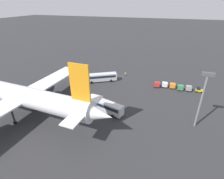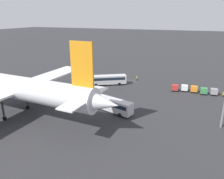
{
  "view_description": "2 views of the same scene",
  "coord_description": "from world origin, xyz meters",
  "px_view_note": "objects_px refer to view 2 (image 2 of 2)",
  "views": [
    {
      "loc": [
        -18.84,
        67.65,
        29.48
      ],
      "look_at": [
        -2.92,
        20.69,
        4.27
      ],
      "focal_mm": 28.0,
      "sensor_mm": 36.0,
      "label": 1
    },
    {
      "loc": [
        -21.46,
        72.92,
        22.61
      ],
      "look_at": [
        -0.95,
        21.4,
        3.72
      ],
      "focal_mm": 35.0,
      "sensor_mm": 36.0,
      "label": 2
    }
  ],
  "objects_px": {
    "worker_person": "(137,78)",
    "cargo_cart_orange": "(194,89)",
    "cargo_cart_green": "(204,91)",
    "cargo_cart_grey": "(214,91)",
    "shuttle_bus_near": "(107,79)",
    "cargo_cart_red": "(175,88)",
    "airplane": "(7,86)",
    "shuttle_bus_far": "(111,104)",
    "cargo_cart_white": "(184,88)"
  },
  "relations": [
    {
      "from": "airplane",
      "to": "worker_person",
      "type": "xyz_separation_m",
      "value": [
        -20.94,
        -38.28,
        -5.98
      ]
    },
    {
      "from": "worker_person",
      "to": "airplane",
      "type": "bearing_deg",
      "value": 61.32
    },
    {
      "from": "worker_person",
      "to": "cargo_cart_white",
      "type": "xyz_separation_m",
      "value": [
        -17.01,
        6.05,
        0.32
      ]
    },
    {
      "from": "shuttle_bus_far",
      "to": "cargo_cart_grey",
      "type": "distance_m",
      "value": 32.68
    },
    {
      "from": "cargo_cart_grey",
      "to": "airplane",
      "type": "bearing_deg",
      "value": 34.45
    },
    {
      "from": "worker_person",
      "to": "cargo_cart_orange",
      "type": "height_order",
      "value": "cargo_cart_orange"
    },
    {
      "from": "shuttle_bus_far",
      "to": "cargo_cart_grey",
      "type": "bearing_deg",
      "value": -121.64
    },
    {
      "from": "worker_person",
      "to": "cargo_cart_orange",
      "type": "distance_m",
      "value": 20.74
    },
    {
      "from": "shuttle_bus_far",
      "to": "cargo_cart_grey",
      "type": "height_order",
      "value": "shuttle_bus_far"
    },
    {
      "from": "shuttle_bus_near",
      "to": "shuttle_bus_far",
      "type": "distance_m",
      "value": 21.88
    },
    {
      "from": "shuttle_bus_far",
      "to": "cargo_cart_green",
      "type": "distance_m",
      "value": 30.4
    },
    {
      "from": "worker_person",
      "to": "cargo_cart_grey",
      "type": "distance_m",
      "value": 26.24
    },
    {
      "from": "cargo_cart_grey",
      "to": "cargo_cart_red",
      "type": "distance_m",
      "value": 11.23
    },
    {
      "from": "shuttle_bus_near",
      "to": "shuttle_bus_far",
      "type": "height_order",
      "value": "shuttle_bus_far"
    },
    {
      "from": "cargo_cart_white",
      "to": "cargo_cart_grey",
      "type": "bearing_deg",
      "value": 177.16
    },
    {
      "from": "shuttle_bus_near",
      "to": "airplane",
      "type": "bearing_deg",
      "value": 35.89
    },
    {
      "from": "airplane",
      "to": "shuttle_bus_far",
      "type": "xyz_separation_m",
      "value": [
        -22.23,
        -9.8,
        -4.84
      ]
    },
    {
      "from": "cargo_cart_red",
      "to": "cargo_cart_white",
      "type": "bearing_deg",
      "value": -162.87
    },
    {
      "from": "cargo_cart_orange",
      "to": "cargo_cart_white",
      "type": "height_order",
      "value": "same"
    },
    {
      "from": "shuttle_bus_near",
      "to": "cargo_cart_green",
      "type": "height_order",
      "value": "shuttle_bus_near"
    },
    {
      "from": "cargo_cart_orange",
      "to": "cargo_cart_red",
      "type": "distance_m",
      "value": 5.67
    },
    {
      "from": "airplane",
      "to": "worker_person",
      "type": "relative_size",
      "value": 33.04
    },
    {
      "from": "shuttle_bus_near",
      "to": "cargo_cart_grey",
      "type": "height_order",
      "value": "shuttle_bus_near"
    },
    {
      "from": "shuttle_bus_near",
      "to": "cargo_cart_red",
      "type": "xyz_separation_m",
      "value": [
        -22.26,
        -1.78,
        -0.79
      ]
    },
    {
      "from": "airplane",
      "to": "cargo_cart_red",
      "type": "height_order",
      "value": "airplane"
    },
    {
      "from": "cargo_cart_orange",
      "to": "cargo_cart_grey",
      "type": "bearing_deg",
      "value": 176.3
    },
    {
      "from": "cargo_cart_grey",
      "to": "cargo_cart_green",
      "type": "distance_m",
      "value": 2.83
    },
    {
      "from": "shuttle_bus_near",
      "to": "cargo_cart_red",
      "type": "relative_size",
      "value": 5.77
    },
    {
      "from": "airplane",
      "to": "cargo_cart_orange",
      "type": "height_order",
      "value": "airplane"
    },
    {
      "from": "cargo_cart_grey",
      "to": "cargo_cart_orange",
      "type": "height_order",
      "value": "same"
    },
    {
      "from": "shuttle_bus_near",
      "to": "cargo_cart_green",
      "type": "xyz_separation_m",
      "value": [
        -30.67,
        -1.85,
        -0.79
      ]
    },
    {
      "from": "shuttle_bus_near",
      "to": "cargo_cart_white",
      "type": "bearing_deg",
      "value": 155.47
    },
    {
      "from": "worker_person",
      "to": "cargo_cart_grey",
      "type": "height_order",
      "value": "cargo_cart_grey"
    },
    {
      "from": "cargo_cart_green",
      "to": "cargo_cart_red",
      "type": "height_order",
      "value": "same"
    },
    {
      "from": "cargo_cart_white",
      "to": "cargo_cart_red",
      "type": "distance_m",
      "value": 2.94
    },
    {
      "from": "cargo_cart_green",
      "to": "cargo_cart_grey",
      "type": "bearing_deg",
      "value": -172.23
    },
    {
      "from": "shuttle_bus_near",
      "to": "shuttle_bus_far",
      "type": "relative_size",
      "value": 1.04
    },
    {
      "from": "worker_person",
      "to": "shuttle_bus_far",
      "type": "bearing_deg",
      "value": 92.59
    },
    {
      "from": "airplane",
      "to": "shuttle_bus_near",
      "type": "height_order",
      "value": "airplane"
    },
    {
      "from": "airplane",
      "to": "shuttle_bus_far",
      "type": "bearing_deg",
      "value": -152.9
    },
    {
      "from": "cargo_cart_red",
      "to": "cargo_cart_green",
      "type": "bearing_deg",
      "value": -179.56
    },
    {
      "from": "cargo_cart_orange",
      "to": "cargo_cart_red",
      "type": "bearing_deg",
      "value": 8.21
    },
    {
      "from": "cargo_cart_green",
      "to": "cargo_cart_red",
      "type": "bearing_deg",
      "value": 0.44
    },
    {
      "from": "cargo_cart_red",
      "to": "shuttle_bus_near",
      "type": "bearing_deg",
      "value": 4.58
    },
    {
      "from": "shuttle_bus_near",
      "to": "cargo_cart_grey",
      "type": "xyz_separation_m",
      "value": [
        -33.48,
        -2.23,
        -0.79
      ]
    },
    {
      "from": "cargo_cart_orange",
      "to": "worker_person",
      "type": "bearing_deg",
      "value": -17.11
    },
    {
      "from": "cargo_cart_green",
      "to": "shuttle_bus_near",
      "type": "bearing_deg",
      "value": 3.45
    },
    {
      "from": "shuttle_bus_near",
      "to": "cargo_cart_white",
      "type": "distance_m",
      "value": 25.21
    },
    {
      "from": "shuttle_bus_near",
      "to": "shuttle_bus_far",
      "type": "xyz_separation_m",
      "value": [
        -9.34,
        19.78,
        0.02
      ]
    },
    {
      "from": "cargo_cart_orange",
      "to": "cargo_cart_white",
      "type": "xyz_separation_m",
      "value": [
        2.81,
        -0.05,
        0.0
      ]
    }
  ]
}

